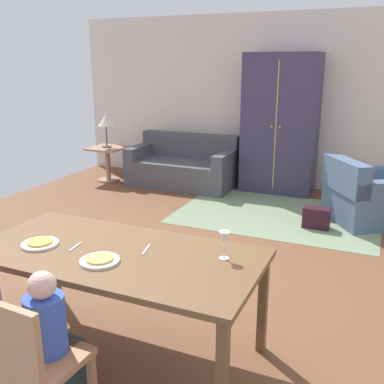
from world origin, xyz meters
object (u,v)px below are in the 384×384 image
(person_child, at_px, (53,351))
(armoire, at_px, (280,124))
(couch, at_px, (183,167))
(armchair, at_px, (364,198))
(plate_near_child, at_px, (100,261))
(table_lamp, at_px, (106,122))
(dining_table, at_px, (116,261))
(side_table, at_px, (108,159))
(handbag, at_px, (316,218))
(wine_glass, at_px, (224,239))
(dining_chair_child, at_px, (29,360))
(plate_near_man, at_px, (40,244))

(person_child, height_order, armoire, armoire)
(couch, xyz_separation_m, armchair, (2.83, -0.69, 0.02))
(plate_near_child, xyz_separation_m, table_lamp, (-2.73, 4.10, 0.24))
(dining_table, height_order, side_table, dining_table)
(dining_table, relative_size, table_lamp, 3.58)
(armoire, distance_m, side_table, 2.92)
(armoire, bearing_deg, couch, -168.96)
(armchair, height_order, table_lamp, table_lamp)
(dining_table, height_order, person_child, person_child)
(couch, relative_size, side_table, 2.93)
(table_lamp, distance_m, handbag, 3.83)
(wine_glass, xyz_separation_m, table_lamp, (-3.43, 3.74, 0.12))
(person_child, bearing_deg, dining_chair_child, -92.09)
(armoire, distance_m, table_lamp, 2.84)
(couch, relative_size, handbag, 5.31)
(wine_glass, relative_size, couch, 0.11)
(dining_table, height_order, plate_near_man, plate_near_man)
(wine_glass, bearing_deg, armoire, 98.43)
(plate_near_child, height_order, dining_chair_child, dining_chair_child)
(wine_glass, xyz_separation_m, person_child, (-0.69, -0.84, -0.46))
(armchair, distance_m, side_table, 4.15)
(wine_glass, height_order, couch, wine_glass)
(wine_glass, distance_m, side_table, 5.10)
(person_child, xyz_separation_m, table_lamp, (-2.73, 4.58, 0.58))
(handbag, bearing_deg, wine_glass, -93.88)
(dining_chair_child, distance_m, handbag, 3.97)
(armoire, bearing_deg, handbag, -60.25)
(dining_table, relative_size, couch, 1.14)
(plate_near_child, relative_size, handbag, 0.78)
(plate_near_man, relative_size, wine_glass, 1.34)
(armoire, xyz_separation_m, handbag, (0.83, -1.45, -0.92))
(person_child, height_order, armchair, person_child)
(dining_table, distance_m, side_table, 4.79)
(dining_table, xyz_separation_m, plate_near_child, (0.00, -0.18, 0.08))
(plate_near_man, height_order, person_child, person_child)
(person_child, bearing_deg, plate_near_child, 90.20)
(person_child, relative_size, armchair, 0.78)
(table_lamp, xyz_separation_m, handbag, (3.62, -0.90, -0.88))
(person_child, relative_size, table_lamp, 1.71)
(person_child, relative_size, couch, 0.54)
(plate_near_man, distance_m, plate_near_child, 0.53)
(couch, height_order, table_lamp, table_lamp)
(wine_glass, bearing_deg, armchair, 78.09)
(armchair, xyz_separation_m, armoire, (-1.33, 0.98, 0.73))
(plate_near_child, height_order, side_table, plate_near_child)
(couch, height_order, armoire, armoire)
(plate_near_child, xyz_separation_m, dining_chair_child, (-0.00, -0.65, -0.28))
(couch, relative_size, table_lamp, 3.14)
(dining_chair_child, distance_m, table_lamp, 5.50)
(dining_table, bearing_deg, couch, 109.02)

